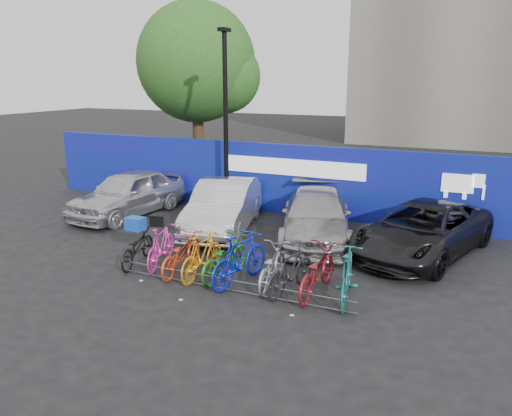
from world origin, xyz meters
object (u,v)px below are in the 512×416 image
Objects in this scene: car_0 at (128,193)px; bike_8 at (317,271)px; bike_0 at (137,247)px; bike_2 at (181,254)px; bike_5 at (240,259)px; lamppost at (226,117)px; bike_9 at (347,276)px; bike_rack at (231,285)px; tree at (201,65)px; bike_1 at (161,246)px; car_1 at (224,206)px; bike_6 at (271,266)px; bike_7 at (291,270)px; bike_3 at (202,255)px; car_3 at (423,230)px; car_2 at (316,216)px; bike_4 at (225,258)px.

car_0 is 8.56m from bike_8.
car_0 reaches higher than bike_0.
bike_2 is 1.59m from bike_5.
bike_9 is at bearing -44.02° from lamppost.
bike_2 is (1.58, -5.47, -2.80)m from lamppost.
bike_rack is at bearing 157.83° from bike_0.
bike_5 is at bearing 93.96° from bike_rack.
tree is 12.97m from bike_5.
bike_2 is (0.68, -0.16, -0.06)m from bike_1.
tree is at bearing 110.00° from car_1.
bike_2 is at bearing -63.04° from tree.
bike_7 reaches higher than bike_6.
bike_3 is (5.03, -3.73, -0.23)m from car_0.
bike_6 is 0.60m from bike_7.
bike_2 is 2.82m from bike_7.
bike_2 is at bearing -1.98° from bike_3.
bike_3 is at bearing -122.85° from car_3.
bike_2 is at bearing 11.42° from bike_5.
car_1 is 2.86m from car_2.
bike_8 is 1.05× the size of bike_9.
car_2 reaches higher than bike_5.
bike_rack is 1.13× the size of car_3.
lamppost is at bearing -52.49° from tree.
bike_8 reaches higher than bike_2.
bike_3 reaches higher than bike_7.
bike_1 is 1.31m from bike_3.
car_2 is 4.39m from bike_2.
bike_9 reaches higher than bike_0.
car_0 is 2.52× the size of bike_2.
bike_3 reaches higher than bike_rack.
car_0 is 7.56m from bike_6.
bike_4 is (2.40, 0.15, 0.03)m from bike_0.
bike_2 is (0.65, -3.48, -0.29)m from car_1.
bike_7 is (0.55, -0.21, 0.06)m from bike_6.
bike_4 is 1.05× the size of bike_6.
car_1 is 0.94× the size of car_3.
tree is 3.87× the size of bike_8.
bike_7 is at bearing 153.44° from bike_6.
car_2 is 3.62m from bike_6.
car_3 reaches higher than bike_2.
bike_3 is at bearing 2.39° from bike_6.
car_1 is at bearing -55.35° from bike_4.
bike_3 is 1.03× the size of bike_6.
bike_7 is 1.22m from bike_9.
car_3 is (6.73, -1.80, -2.59)m from lamppost.
car_1 is at bearing -55.88° from tree.
bike_6 is (2.27, 0.18, -0.01)m from bike_2.
car_2 reaches higher than car_3.
car_2 is at bearing -164.53° from car_3.
bike_2 is 3.36m from bike_8.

